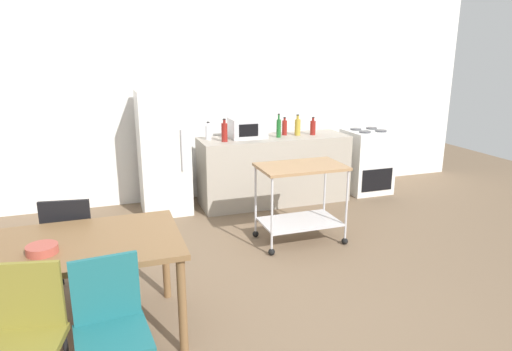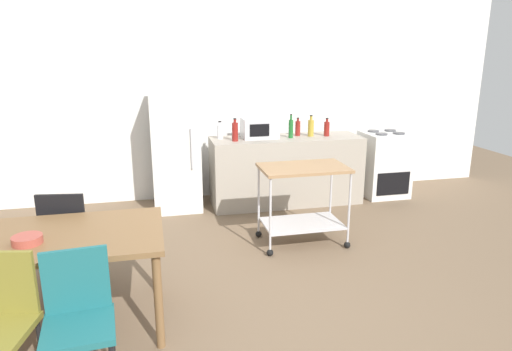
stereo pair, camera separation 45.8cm
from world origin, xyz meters
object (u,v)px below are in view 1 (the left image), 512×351
bottle_sparkling_water (313,127)px  bottle_hot_sauce (279,128)px  chair_teal (111,325)px  refrigerator (164,152)px  stove_oven (366,161)px  fruit_bowl (42,249)px  chair_black (71,239)px  dining_table (70,254)px  kitchen_cart (301,191)px  bottle_olive_oil (208,132)px  microwave (248,128)px  bottle_soy_sauce (285,127)px  bottle_wine (224,132)px  bottle_vinegar (298,127)px  chair_olive (24,334)px

bottle_sparkling_water → bottle_hot_sauce: bearing=-177.5°
chair_teal → refrigerator: (0.77, 3.27, 0.26)m
stove_oven → fruit_bowl: stove_oven is taller
chair_black → chair_teal: bearing=109.7°
refrigerator → chair_black: bearing=-118.4°
dining_table → kitchen_cart: bearing=26.4°
bottle_olive_oil → microwave: bearing=-4.6°
microwave → bottle_soy_sauce: 0.54m
dining_table → stove_oven: 4.62m
bottle_wine → bottle_hot_sauce: 0.75m
microwave → fruit_bowl: microwave is taller
bottle_vinegar → fruit_bowl: bottle_vinegar is taller
chair_olive → stove_oven: bearing=49.7°
kitchen_cart → bottle_olive_oil: bearing=114.3°
kitchen_cart → fruit_bowl: bearing=-152.8°
bottle_vinegar → chair_black: bearing=-147.2°
kitchen_cart → bottle_sparkling_water: size_ratio=3.76×
bottle_hot_sauce → bottle_olive_oil: bearing=171.4°
chair_black → bottle_olive_oil: 2.54m
bottle_soy_sauce → microwave: bearing=-176.3°
refrigerator → microwave: size_ratio=3.37×
chair_olive → fruit_bowl: bearing=95.3°
stove_oven → fruit_bowl: 4.82m
bottle_wine → bottle_soy_sauce: size_ratio=1.19×
bottle_soy_sauce → fruit_bowl: bottle_soy_sauce is taller
bottle_soy_sauce → bottle_vinegar: 0.18m
chair_black → bottle_sparkling_water: size_ratio=3.68×
kitchen_cart → fruit_bowl: 2.68m
chair_black → kitchen_cart: bearing=-159.6°
bottle_soy_sauce → kitchen_cart: bearing=-105.6°
bottle_wine → fruit_bowl: bearing=-127.4°
bottle_sparkling_water → fruit_bowl: 4.06m
microwave → kitchen_cart: bearing=-84.4°
bottle_hot_sauce → bottle_vinegar: 0.30m
bottle_olive_oil → kitchen_cart: bearing=-65.7°
bottle_wine → refrigerator: bearing=165.5°
bottle_vinegar → bottle_sparkling_water: 0.22m
chair_black → refrigerator: 2.18m
refrigerator → bottle_olive_oil: bearing=-0.2°
chair_black → bottle_wine: 2.52m
bottle_hot_sauce → fruit_bowl: (-2.64, -2.53, -0.25)m
microwave → bottle_soy_sauce: microwave is taller
chair_black → bottle_soy_sauce: bearing=-135.7°
stove_oven → bottle_hot_sauce: size_ratio=2.95×
dining_table → bottle_hot_sauce: 3.49m
kitchen_cart → chair_teal: bearing=-137.5°
chair_olive → refrigerator: refrigerator is taller
microwave → bottle_vinegar: (0.70, -0.04, -0.01)m
dining_table → bottle_soy_sauce: 3.67m
bottle_wine → bottle_vinegar: 1.05m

